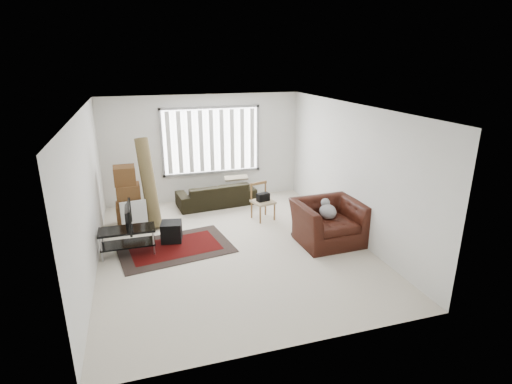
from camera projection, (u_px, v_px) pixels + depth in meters
room at (227, 154)px, 7.76m from camera, size 6.00×6.02×2.71m
persian_rug at (175, 247)px, 7.81m from camera, size 2.31×1.73×0.02m
tv_stand at (127, 236)px, 7.48m from camera, size 1.02×0.46×0.51m
tv at (125, 217)px, 7.35m from camera, size 0.11×0.83×0.48m
subwoofer at (172, 232)px, 8.03m from camera, size 0.46×0.46×0.40m
moving_boxes at (128, 198)px, 8.74m from camera, size 0.56×0.52×1.33m
white_flatpack at (134, 217)px, 8.44m from camera, size 0.55×0.23×0.69m
rolled_rug at (148, 183)px, 8.61m from camera, size 0.49×0.85×1.95m
sofa at (216, 191)px, 10.00m from camera, size 2.01×1.03×0.74m
side_chair at (263, 200)px, 9.09m from camera, size 0.55×0.55×0.84m
armchair at (329, 219)px, 7.94m from camera, size 1.35×1.19×0.97m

